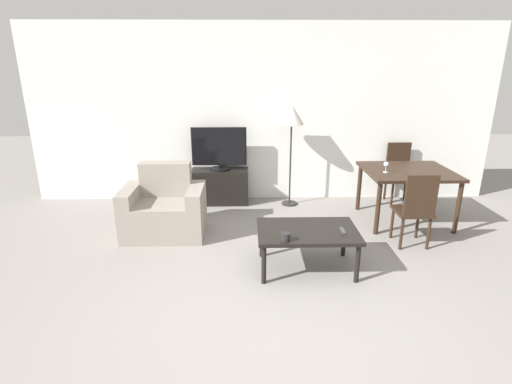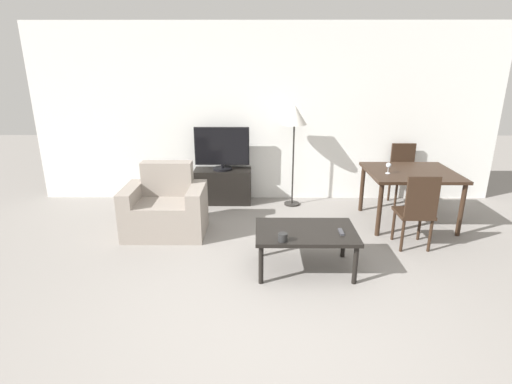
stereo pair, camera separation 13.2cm
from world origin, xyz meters
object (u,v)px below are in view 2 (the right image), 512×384
dining_chair_near (417,209)px  dining_chair_far (403,171)px  remote_primary (341,232)px  tv_stand (223,186)px  coffee_table (306,234)px  floor_lamp (294,119)px  armchair (166,209)px  dining_table (411,177)px  cup_white_near (283,237)px  wine_glass_left (389,166)px  tv (222,149)px

dining_chair_near → dining_chair_far: (0.40, 1.64, 0.00)m
remote_primary → tv_stand: bearing=122.9°
remote_primary → coffee_table: bearing=169.5°
floor_lamp → armchair: bearing=-148.1°
dining_table → cup_white_near: dining_table is taller
coffee_table → floor_lamp: 2.23m
remote_primary → wine_glass_left: bearing=56.5°
coffee_table → dining_table: dining_table is taller
dining_chair_near → tv: bearing=146.2°
dining_chair_far → tv_stand: bearing=-179.5°
coffee_table → dining_chair_near: size_ratio=1.14×
wine_glass_left → dining_chair_near: bearing=-77.8°
armchair → tv: bearing=61.2°
tv_stand → coffee_table: (1.06, -2.12, 0.14)m
dining_table → floor_lamp: floor_lamp is taller
tv_stand → dining_chair_near: (2.41, -1.62, 0.24)m
dining_table → wine_glass_left: 0.42m
armchair → floor_lamp: size_ratio=0.66×
cup_white_near → armchair: bearing=139.6°
tv → cup_white_near: (0.80, -2.39, -0.37)m
tv → dining_chair_far: tv is taller
tv → cup_white_near: tv is taller
dining_table → dining_chair_near: (-0.20, -0.82, -0.15)m
dining_chair_near → floor_lamp: bearing=131.1°
armchair → remote_primary: 2.30m
dining_chair_near → floor_lamp: (-1.33, 1.52, 0.83)m
coffee_table → remote_primary: (0.36, -0.07, 0.06)m
floor_lamp → cup_white_near: (-0.28, -2.30, -0.84)m
dining_chair_far → floor_lamp: size_ratio=0.60×
cup_white_near → floor_lamp: bearing=82.9°
tv → tv_stand: bearing=90.0°
tv → coffee_table: 2.41m
tv_stand → dining_table: 2.76m
armchair → coffee_table: bearing=-29.4°
dining_table → wine_glass_left: size_ratio=7.91×
coffee_table → dining_chair_far: bearing=50.7°
wine_glass_left → dining_table: bearing=18.9°
floor_lamp → coffee_table: bearing=-90.7°
armchair → dining_chair_near: 3.09m
coffee_table → floor_lamp: bearing=89.3°
dining_chair_near → dining_chair_far: bearing=76.1°
armchair → wine_glass_left: (2.90, 0.25, 0.52)m
armchair → dining_chair_near: size_ratio=1.09×
tv_stand → cup_white_near: size_ratio=9.32×
tv → dining_chair_near: tv is taller
dining_chair_near → cup_white_near: (-1.61, -0.77, -0.01)m
dining_chair_far → dining_table: bearing=-103.9°
dining_chair_near → dining_chair_far: 1.69m
armchair → floor_lamp: 2.27m
cup_white_near → tv_stand: bearing=108.5°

